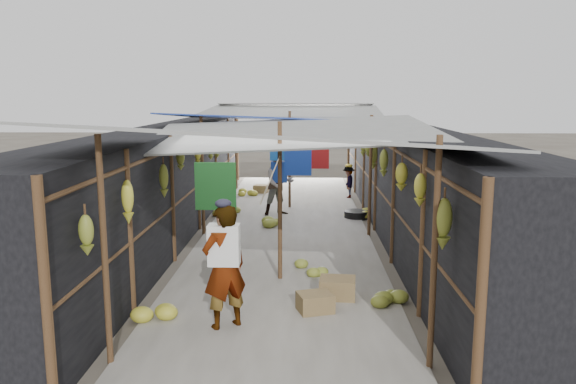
# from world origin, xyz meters

# --- Properties ---
(ground) EXTENTS (80.00, 80.00, 0.00)m
(ground) POSITION_xyz_m (0.00, 0.00, 0.00)
(ground) COLOR #6B6356
(ground) RESTS_ON ground
(aisle_slab) EXTENTS (3.60, 16.00, 0.02)m
(aisle_slab) POSITION_xyz_m (0.00, 6.50, 0.01)
(aisle_slab) COLOR #9E998E
(aisle_slab) RESTS_ON ground
(stall_left) EXTENTS (1.40, 15.00, 2.30)m
(stall_left) POSITION_xyz_m (-2.70, 6.50, 1.15)
(stall_left) COLOR black
(stall_left) RESTS_ON ground
(stall_right) EXTENTS (1.40, 15.00, 2.30)m
(stall_right) POSITION_xyz_m (2.70, 6.50, 1.15)
(stall_right) COLOR black
(stall_right) RESTS_ON ground
(crate_near) EXTENTS (0.57, 0.47, 0.32)m
(crate_near) POSITION_xyz_m (0.90, 2.14, 0.16)
(crate_near) COLOR olive
(crate_near) RESTS_ON ground
(crate_mid) EXTENTS (0.56, 0.50, 0.28)m
(crate_mid) POSITION_xyz_m (0.55, 1.58, 0.14)
(crate_mid) COLOR olive
(crate_mid) RESTS_ON ground
(crate_back) EXTENTS (0.48, 0.43, 0.26)m
(crate_back) POSITION_xyz_m (-0.95, 11.25, 0.13)
(crate_back) COLOR olive
(crate_back) RESTS_ON ground
(black_basin) EXTENTS (0.61, 0.61, 0.18)m
(black_basin) POSITION_xyz_m (1.69, 7.75, 0.09)
(black_basin) COLOR black
(black_basin) RESTS_ON ground
(vendor_elderly) EXTENTS (0.72, 0.66, 1.65)m
(vendor_elderly) POSITION_xyz_m (-0.63, 1.03, 0.82)
(vendor_elderly) COLOR white
(vendor_elderly) RESTS_ON ground
(shopper_blue) EXTENTS (0.97, 0.88, 1.63)m
(shopper_blue) POSITION_xyz_m (-0.24, 8.07, 0.81)
(shopper_blue) COLOR #1E3F98
(shopper_blue) RESTS_ON ground
(vendor_seated) EXTENTS (0.38, 0.63, 0.96)m
(vendor_seated) POSITION_xyz_m (1.70, 10.50, 0.48)
(vendor_seated) COLOR #48423E
(vendor_seated) RESTS_ON ground
(market_canopy) EXTENTS (5.62, 15.20, 2.77)m
(market_canopy) POSITION_xyz_m (0.03, 6.84, 2.40)
(market_canopy) COLOR brown
(market_canopy) RESTS_ON ground
(hanging_bananas) EXTENTS (3.95, 13.78, 0.74)m
(hanging_bananas) POSITION_xyz_m (0.07, 6.36, 1.70)
(hanging_bananas) COLOR olive
(hanging_bananas) RESTS_ON ground
(floor_bananas) EXTENTS (3.86, 10.43, 0.36)m
(floor_bananas) POSITION_xyz_m (-0.19, 6.44, 0.16)
(floor_bananas) COLOR olive
(floor_bananas) RESTS_ON ground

